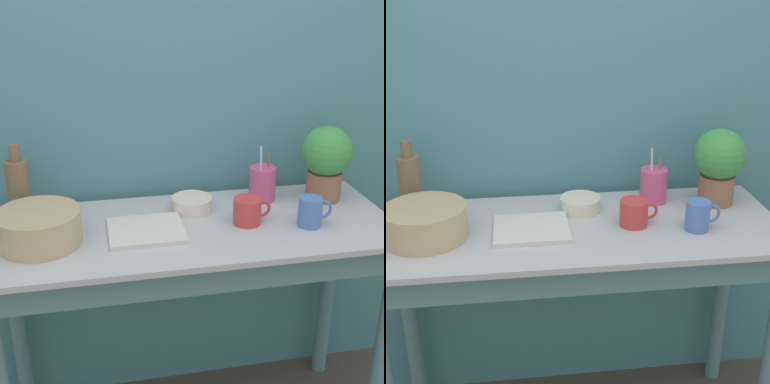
# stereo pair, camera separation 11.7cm
# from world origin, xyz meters

# --- Properties ---
(wall_back) EXTENTS (6.00, 0.05, 2.40)m
(wall_back) POSITION_xyz_m (0.00, 0.60, 1.20)
(wall_back) COLOR teal
(wall_back) RESTS_ON ground_plane
(counter_table) EXTENTS (1.37, 0.55, 0.89)m
(counter_table) POSITION_xyz_m (0.00, 0.25, 0.69)
(counter_table) COLOR slate
(counter_table) RESTS_ON ground_plane
(potted_plant) EXTENTS (0.18, 0.18, 0.28)m
(potted_plant) POSITION_xyz_m (0.52, 0.40, 1.05)
(potted_plant) COLOR #8C5B42
(potted_plant) RESTS_ON counter_table
(bowl_wash_large) EXTENTS (0.26, 0.26, 0.11)m
(bowl_wash_large) POSITION_xyz_m (-0.49, 0.24, 0.94)
(bowl_wash_large) COLOR tan
(bowl_wash_large) RESTS_ON counter_table
(bottle_tall) EXTENTS (0.08, 0.08, 0.26)m
(bottle_tall) POSITION_xyz_m (-0.56, 0.46, 1.00)
(bottle_tall) COLOR brown
(bottle_tall) RESTS_ON counter_table
(mug_blue) EXTENTS (0.12, 0.08, 0.10)m
(mug_blue) POSITION_xyz_m (0.38, 0.19, 0.94)
(mug_blue) COLOR #4C70B7
(mug_blue) RESTS_ON counter_table
(mug_red) EXTENTS (0.13, 0.09, 0.09)m
(mug_red) POSITION_xyz_m (0.19, 0.25, 0.93)
(mug_red) COLOR #C63838
(mug_red) RESTS_ON counter_table
(bowl_small_cream) EXTENTS (0.14, 0.14, 0.05)m
(bowl_small_cream) POSITION_xyz_m (0.02, 0.39, 0.92)
(bowl_small_cream) COLOR beige
(bowl_small_cream) RESTS_ON counter_table
(utensil_cup) EXTENTS (0.10, 0.10, 0.21)m
(utensil_cup) POSITION_xyz_m (0.30, 0.44, 0.95)
(utensil_cup) COLOR #CC4C7F
(utensil_cup) RESTS_ON counter_table
(tray_board) EXTENTS (0.24, 0.21, 0.02)m
(tray_board) POSITION_xyz_m (-0.16, 0.25, 0.90)
(tray_board) COLOR beige
(tray_board) RESTS_ON counter_table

